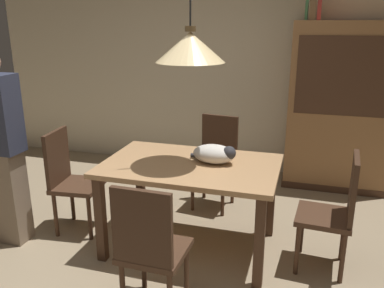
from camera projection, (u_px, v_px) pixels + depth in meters
The scene contains 14 objects.
ground at pixel (157, 286), 2.93m from camera, with size 10.00×10.00×0.00m, color #998466.
back_wall at pixel (233, 54), 4.93m from camera, with size 6.40×0.10×2.90m, color beige.
dining_table at pixel (191, 175), 3.26m from camera, with size 1.40×0.90×0.75m.
chair_far_back at pixel (216, 157), 4.10m from camera, with size 0.44×0.44×0.93m.
chair_near_front at pixel (150, 246), 2.49m from camera, with size 0.41×0.41×0.93m.
chair_left_side at pixel (70, 177), 3.59m from camera, with size 0.44×0.44×0.93m.
chair_right_side at pixel (336, 209), 2.99m from camera, with size 0.43×0.43×0.93m.
cat_sleeping at pixel (215, 154), 3.22m from camera, with size 0.39×0.23×0.16m.
pendant_lamp at pixel (190, 47), 2.96m from camera, with size 0.52×0.52×1.30m.
hutch_bookcase at pixel (339, 111), 4.44m from camera, with size 1.12×0.45×1.85m.
book_green_slim at pixel (307, 7), 4.24m from camera, with size 0.03×0.20×0.26m, color #427A4C.
book_brown_thick at pixel (313, 9), 4.23m from camera, with size 0.06×0.24×0.22m, color brown.
book_red_tall at pixel (320, 6), 4.20m from camera, with size 0.04×0.22×0.28m, color #B73833.
person_standing at pixel (1, 150), 3.32m from camera, with size 0.36×0.22×1.63m.
Camera 1 is at (0.95, -2.32, 1.85)m, focal length 37.65 mm.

